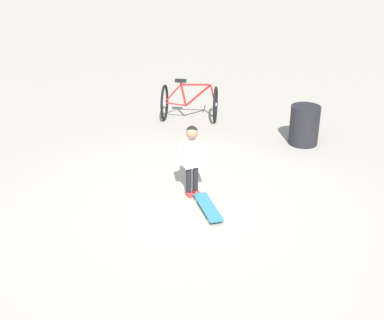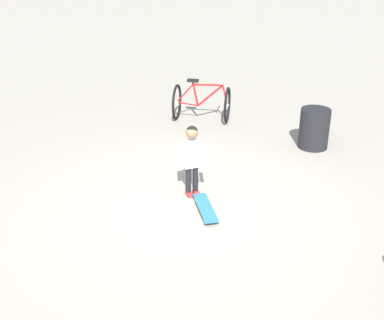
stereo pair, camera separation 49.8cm
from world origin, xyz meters
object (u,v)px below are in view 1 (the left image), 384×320
child_person (192,153)px  skateboard (208,207)px  trash_bin (304,125)px  bicycle_far (190,102)px

child_person → skateboard: (0.46, 0.26, -0.60)m
trash_bin → child_person: bearing=-41.5°
bicycle_far → child_person: bearing=5.8°
bicycle_far → trash_bin: size_ratio=1.55×
child_person → trash_bin: (-2.06, 1.82, -0.31)m
skateboard → bicycle_far: size_ratio=0.74×
skateboard → bicycle_far: bicycle_far is taller
child_person → skateboard: size_ratio=1.31×
child_person → bicycle_far: size_ratio=0.97×
child_person → trash_bin: child_person is taller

